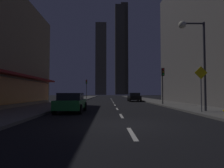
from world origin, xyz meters
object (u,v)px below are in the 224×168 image
street_lamp_right (193,43)px  pedestrian_crossing_sign (201,85)px  traffic_light_far_left (86,85)px  fire_hydrant_far_left (69,100)px  car_parked_near (71,102)px  car_parked_far (134,97)px  traffic_light_near_right (163,78)px

street_lamp_right → pedestrian_crossing_sign: size_ratio=2.09×
traffic_light_far_left → fire_hydrant_far_left: bearing=-91.3°
car_parked_near → pedestrian_crossing_sign: (9.20, -1.41, 1.28)m
car_parked_near → car_parked_far: (7.20, 17.52, 0.00)m
pedestrian_crossing_sign → car_parked_near: bearing=171.3°
traffic_light_far_left → car_parked_far: bearing=-48.1°
fire_hydrant_far_left → traffic_light_far_left: 17.20m
car_parked_far → car_parked_near: bearing=-112.3°
car_parked_near → fire_hydrant_far_left: 10.95m
street_lamp_right → pedestrian_crossing_sign: (0.22, -0.62, -3.05)m
fire_hydrant_far_left → traffic_light_near_right: size_ratio=0.16×
street_lamp_right → traffic_light_near_right: bearing=89.2°
car_parked_far → traffic_light_near_right: traffic_light_near_right is taller
car_parked_near → traffic_light_near_right: bearing=38.9°
car_parked_far → street_lamp_right: 18.90m
traffic_light_near_right → traffic_light_far_left: (-11.00, 20.32, 0.00)m
car_parked_near → traffic_light_near_right: 11.95m
car_parked_far → street_lamp_right: size_ratio=0.64×
traffic_light_near_right → traffic_light_far_left: size_ratio=1.00×
traffic_light_far_left → street_lamp_right: (10.88, -28.47, 1.87)m
fire_hydrant_far_left → traffic_light_near_right: traffic_light_near_right is taller
car_parked_far → pedestrian_crossing_sign: size_ratio=1.34×
car_parked_far → pedestrian_crossing_sign: 19.07m
car_parked_near → pedestrian_crossing_sign: bearing=-8.7°
car_parked_far → traffic_light_far_left: traffic_light_far_left is taller
car_parked_far → traffic_light_near_right: 10.63m
traffic_light_near_right → street_lamp_right: 8.35m
fire_hydrant_far_left → pedestrian_crossing_sign: 16.77m
fire_hydrant_far_left → pedestrian_crossing_sign: bearing=-46.5°
traffic_light_far_left → pedestrian_crossing_sign: 31.15m
traffic_light_far_left → traffic_light_near_right: bearing=-61.6°
car_parked_far → pedestrian_crossing_sign: bearing=-84.0°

